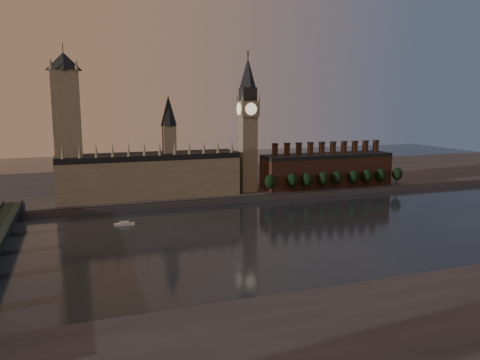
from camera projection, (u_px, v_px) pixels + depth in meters
The scene contains 16 objects.
ground at pixel (299, 234), 261.68m from camera, with size 900.00×900.00×0.00m, color black.
north_bank at pixel (211, 181), 426.92m from camera, with size 900.00×182.00×4.00m.
palace_of_westminster at pixel (151, 173), 343.81m from camera, with size 130.00×30.30×74.00m.
victoria_tower at pixel (67, 123), 319.45m from camera, with size 24.00×24.00×108.00m.
big_ben at pixel (248, 124), 357.87m from camera, with size 15.00×15.00×107.00m.
chimney_block at pixel (327, 170), 387.31m from camera, with size 110.00×25.00×37.00m.
embankment_tree_0 at pixel (270, 182), 354.76m from camera, with size 8.60×8.60×14.88m.
embankment_tree_1 at pixel (292, 180), 361.28m from camera, with size 8.60×8.60×14.88m.
embankment_tree_2 at pixel (307, 179), 364.41m from camera, with size 8.60×8.60×14.88m.
embankment_tree_3 at pixel (323, 179), 368.87m from camera, with size 8.60×8.60×14.88m.
embankment_tree_4 at pixel (337, 178), 373.90m from camera, with size 8.60×8.60×14.88m.
embankment_tree_5 at pixel (354, 176), 379.00m from camera, with size 8.60×8.60×14.88m.
embankment_tree_6 at pixel (367, 176), 383.12m from camera, with size 8.60×8.60×14.88m.
embankment_tree_7 at pixel (381, 175), 388.32m from camera, with size 8.60×8.60×14.88m.
embankment_tree_8 at pixel (397, 174), 392.78m from camera, with size 8.60×8.60×14.88m.
river_boat at pixel (124, 224), 280.55m from camera, with size 12.11×3.79×2.40m.
Camera 1 is at (-115.54, -227.57, 73.23)m, focal length 35.00 mm.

